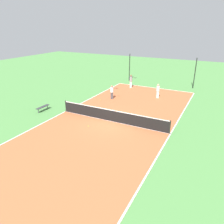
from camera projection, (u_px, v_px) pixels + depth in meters
ground_plane at (112, 121)px, 19.20m from camera, size 80.00×80.00×0.00m
court_surface at (112, 121)px, 19.20m from camera, size 10.39×24.74×0.02m
tennis_net at (112, 115)px, 18.98m from camera, size 10.19×0.10×1.11m
bench at (43, 107)px, 21.41m from camera, size 0.36×1.54×0.45m
player_far_white at (158, 90)px, 24.91m from camera, size 0.49×0.49×1.67m
player_baseline_gray at (131, 80)px, 29.05m from camera, size 0.99×0.66×1.75m
player_near_white at (112, 91)px, 24.64m from camera, size 0.90×0.89×1.59m
tennis_ball_right_alley at (88, 126)px, 18.22m from camera, size 0.07×0.07×0.07m
tennis_ball_left_sideline at (100, 100)px, 24.46m from camera, size 0.07×0.07×0.07m
fence_post_back_left at (129, 67)px, 32.45m from camera, size 0.12×0.12×3.98m
fence_post_back_right at (195, 73)px, 28.48m from camera, size 0.12×0.12×3.98m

